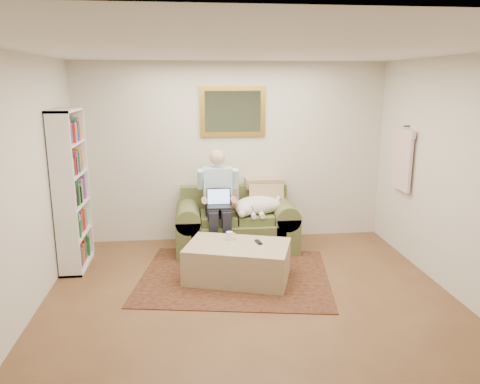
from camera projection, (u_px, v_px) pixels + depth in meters
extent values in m
cube|color=brown|center=(256.00, 317.00, 4.73)|extent=(4.50, 5.00, 0.01)
cube|color=white|center=(258.00, 49.00, 4.12)|extent=(4.50, 5.00, 0.01)
cube|color=beige|center=(232.00, 153.00, 6.84)|extent=(4.50, 0.01, 2.60)
cube|color=beige|center=(8.00, 199.00, 4.18)|extent=(0.01, 5.00, 2.60)
cube|color=beige|center=(480.00, 187.00, 4.66)|extent=(0.01, 5.00, 2.60)
cube|color=black|center=(235.00, 276.00, 5.70)|extent=(2.53, 2.16, 0.01)
cube|color=#5E6A38|center=(236.00, 234.00, 6.62)|extent=(1.28, 0.82, 0.42)
cube|color=#5E6A38|center=(234.00, 199.00, 6.86)|extent=(1.55, 0.18, 0.42)
cube|color=#5E6A38|center=(189.00, 233.00, 6.53)|extent=(0.34, 0.82, 0.85)
cube|color=#5E6A38|center=(283.00, 229.00, 6.68)|extent=(0.34, 0.82, 0.85)
cube|color=#5E6A38|center=(219.00, 218.00, 6.48)|extent=(0.48, 0.55, 0.12)
cube|color=#5E6A38|center=(254.00, 217.00, 6.53)|extent=(0.48, 0.55, 0.12)
cube|color=black|center=(219.00, 207.00, 6.25)|extent=(0.33, 0.23, 0.02)
cube|color=black|center=(219.00, 196.00, 6.33)|extent=(0.33, 0.06, 0.23)
cube|color=#99BFF2|center=(219.00, 197.00, 6.33)|extent=(0.30, 0.04, 0.19)
cube|color=tan|center=(238.00, 262.00, 5.60)|extent=(1.37, 1.08, 0.43)
cylinder|color=white|center=(229.00, 236.00, 5.70)|extent=(0.08, 0.08, 0.10)
cube|color=black|center=(258.00, 242.00, 5.60)|extent=(0.08, 0.16, 0.02)
cube|color=gold|center=(233.00, 111.00, 6.68)|extent=(0.94, 0.04, 0.72)
cube|color=gray|center=(233.00, 111.00, 6.66)|extent=(0.80, 0.01, 0.58)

